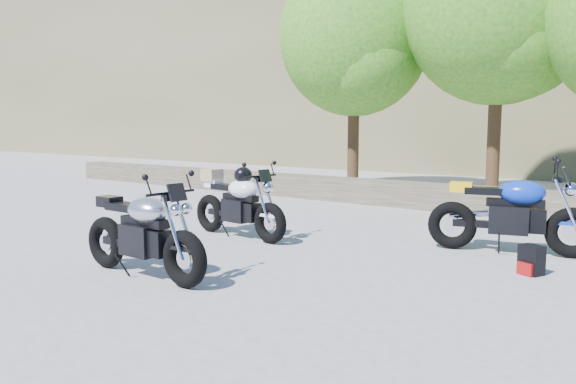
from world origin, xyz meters
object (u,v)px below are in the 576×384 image
object	(u,v)px
silver_bike	(143,234)
white_bike	(238,203)
blue_bike	(512,214)
backpack	(531,260)

from	to	relation	value
silver_bike	white_bike	world-z (taller)	white_bike
white_bike	blue_bike	xyz separation A→B (m)	(3.47, 1.34, -0.01)
blue_bike	white_bike	bearing A→B (deg)	-174.06
silver_bike	blue_bike	bearing A→B (deg)	52.60
white_bike	backpack	size ratio (longest dim) A/B	5.78
silver_bike	backpack	world-z (taller)	silver_bike
silver_bike	blue_bike	xyz separation A→B (m)	(2.79, 3.58, 0.03)
silver_bike	white_bike	size ratio (longest dim) A/B	1.02
white_bike	blue_bike	distance (m)	3.72
white_bike	blue_bike	size ratio (longest dim) A/B	0.93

